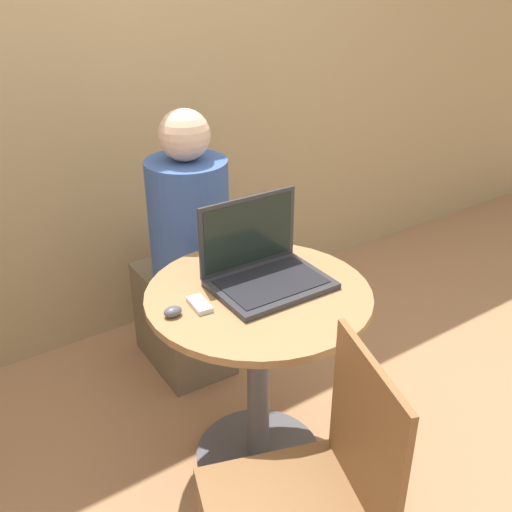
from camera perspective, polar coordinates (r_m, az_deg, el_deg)
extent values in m
plane|color=#9E704C|center=(2.35, 0.22, -18.44)|extent=(12.00, 12.00, 0.00)
cube|color=tan|center=(2.67, -14.33, 18.17)|extent=(7.00, 0.05, 2.60)
cylinder|color=#4C4C51|center=(2.35, 0.22, -18.27)|extent=(0.46, 0.46, 0.02)
cylinder|color=#4C4C51|center=(2.12, 0.23, -11.77)|extent=(0.08, 0.08, 0.66)
cylinder|color=olive|center=(1.92, 0.25, -3.74)|extent=(0.73, 0.73, 0.02)
cube|color=#2D2D33|center=(1.93, 1.40, -2.71)|extent=(0.37, 0.27, 0.02)
cube|color=black|center=(1.93, 1.40, -2.42)|extent=(0.33, 0.22, 0.00)
cube|color=#2D2D33|center=(1.97, -0.75, 2.30)|extent=(0.37, 0.02, 0.25)
cube|color=black|center=(1.96, -0.66, 2.23)|extent=(0.34, 0.01, 0.22)
cube|color=silver|center=(1.84, -5.39, -4.62)|extent=(0.06, 0.10, 0.02)
ellipsoid|color=#4C4C51|center=(1.80, -7.93, -5.26)|extent=(0.06, 0.04, 0.03)
cylinder|color=brown|center=(1.94, 6.48, -22.38)|extent=(0.04, 0.04, 0.43)
cube|color=brown|center=(1.51, 10.44, -16.21)|extent=(0.14, 0.35, 0.42)
cube|color=brown|center=(2.69, -6.90, -5.93)|extent=(0.32, 0.45, 0.44)
cylinder|color=#38569E|center=(2.36, -6.37, 2.82)|extent=(0.32, 0.32, 0.54)
sphere|color=beige|center=(2.24, -6.85, 11.37)|extent=(0.19, 0.19, 0.19)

